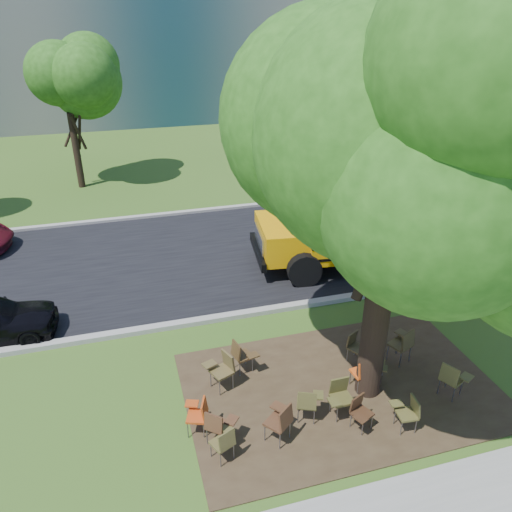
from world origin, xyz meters
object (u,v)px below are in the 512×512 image
object	(u,v)px
chair_0	(224,441)
chair_4	(308,402)
chair_5	(360,410)
main_tree	(398,150)
school_bus	(471,204)
chair_2	(281,419)
chair_9	(223,367)
chair_8	(199,412)
chair_10	(241,354)
chair_13	(403,342)
chair_3	(340,394)
chair_12	(373,361)
chair_1	(218,424)
chair_6	(409,410)
chair_14	(355,345)
chair_7	(452,377)
chair_11	(364,371)

from	to	relation	value
chair_0	chair_4	distance (m)	1.96
chair_0	chair_5	world-z (taller)	chair_0
main_tree	school_bus	xyz separation A→B (m)	(6.48, 5.43, -3.68)
chair_2	chair_9	distance (m)	2.01
chair_8	chair_9	distance (m)	1.40
chair_10	chair_13	distance (m)	3.91
chair_4	chair_3	bearing A→B (deg)	21.92
chair_5	chair_12	world-z (taller)	chair_12
chair_4	chair_13	world-z (taller)	chair_13
chair_1	chair_13	xyz separation A→B (m)	(4.84, 1.27, 0.08)
chair_2	chair_6	distance (m)	2.64
chair_4	chair_6	size ratio (longest dim) A/B	1.05
chair_0	chair_10	xyz separation A→B (m)	(0.96, 2.40, 0.04)
chair_13	chair_3	bearing A→B (deg)	-174.34
chair_6	chair_12	bearing A→B (deg)	4.62
chair_2	main_tree	bearing A→B (deg)	-18.69
chair_9	chair_13	size ratio (longest dim) A/B	0.96
chair_9	chair_10	xyz separation A→B (m)	(0.54, 0.39, -0.04)
chair_5	chair_14	bearing A→B (deg)	-137.51
chair_0	chair_3	bearing A→B (deg)	-13.40
school_bus	chair_2	bearing A→B (deg)	-137.44
chair_9	chair_10	world-z (taller)	chair_9
chair_14	chair_5	bearing A→B (deg)	36.85
chair_7	chair_12	bearing A→B (deg)	-152.10
chair_8	chair_12	distance (m)	4.16
chair_12	chair_2	bearing A→B (deg)	-30.96
chair_7	chair_14	size ratio (longest dim) A/B	1.12
chair_9	chair_13	bearing A→B (deg)	-116.43
chair_5	chair_9	size ratio (longest dim) A/B	0.84
chair_6	chair_11	bearing A→B (deg)	19.33
school_bus	chair_7	xyz separation A→B (m)	(-4.82, -6.12, -1.32)
main_tree	chair_1	xyz separation A→B (m)	(-3.57, -0.57, -5.04)
chair_1	school_bus	bearing A→B (deg)	71.38
chair_9	chair_14	world-z (taller)	chair_9
chair_1	chair_10	bearing A→B (deg)	104.04
chair_4	chair_12	world-z (taller)	chair_12
chair_9	main_tree	bearing A→B (deg)	-130.47
main_tree	chair_4	size ratio (longest dim) A/B	10.81
chair_12	chair_13	bearing A→B (deg)	147.20
chair_4	chair_7	size ratio (longest dim) A/B	0.95
chair_13	chair_5	bearing A→B (deg)	-162.62
main_tree	chair_6	size ratio (longest dim) A/B	11.39
chair_14	chair_9	bearing A→B (deg)	-29.25
school_bus	chair_13	bearing A→B (deg)	-130.53
chair_0	chair_1	size ratio (longest dim) A/B	0.94
chair_8	chair_13	bearing A→B (deg)	-60.68
chair_13	chair_9	bearing A→B (deg)	152.92
chair_4	chair_5	xyz separation A→B (m)	(0.95, -0.48, -0.04)
chair_4	chair_13	size ratio (longest dim) A/B	0.88
chair_6	chair_12	world-z (taller)	chair_12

